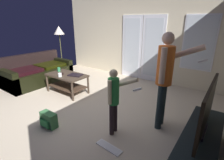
# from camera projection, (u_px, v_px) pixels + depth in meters

# --- Properties ---
(ground_plane) EXTENTS (5.80, 5.27, 0.02)m
(ground_plane) POSITION_uv_depth(u_px,v_px,m) (80.00, 106.00, 3.89)
(ground_plane) COLOR #C3B29A
(wall_back_with_doors) EXTENTS (5.80, 0.09, 2.88)m
(wall_back_with_doors) POSITION_uv_depth(u_px,v_px,m) (139.00, 36.00, 5.37)
(wall_back_with_doors) COLOR beige
(wall_back_with_doors) RESTS_ON ground_plane
(leather_couch) EXTENTS (0.95, 1.94, 0.88)m
(leather_couch) POSITION_uv_depth(u_px,v_px,m) (38.00, 73.00, 5.24)
(leather_couch) COLOR black
(leather_couch) RESTS_ON ground_plane
(coffee_table) EXTENTS (1.07, 0.61, 0.51)m
(coffee_table) POSITION_uv_depth(u_px,v_px,m) (67.00, 79.00, 4.48)
(coffee_table) COLOR #3D3026
(coffee_table) RESTS_ON ground_plane
(tv_stand) EXTENTS (0.44, 1.55, 0.43)m
(tv_stand) POSITION_uv_depth(u_px,v_px,m) (199.00, 146.00, 2.32)
(tv_stand) COLOR black
(tv_stand) RESTS_ON ground_plane
(flat_screen_tv) EXTENTS (0.08, 1.17, 0.69)m
(flat_screen_tv) POSITION_uv_depth(u_px,v_px,m) (207.00, 109.00, 2.13)
(flat_screen_tv) COLOR black
(flat_screen_tv) RESTS_ON tv_stand
(person_adult) EXTENTS (0.71, 0.52, 1.68)m
(person_adult) POSITION_uv_depth(u_px,v_px,m) (165.00, 73.00, 2.81)
(person_adult) COLOR #1E2C2F
(person_adult) RESTS_ON ground_plane
(person_child) EXTENTS (0.50, 0.35, 1.14)m
(person_child) POSITION_uv_depth(u_px,v_px,m) (114.00, 96.00, 2.72)
(person_child) COLOR #2A1F22
(person_child) RESTS_ON ground_plane
(floor_lamp) EXTENTS (0.36, 0.36, 1.67)m
(floor_lamp) POSITION_uv_depth(u_px,v_px,m) (59.00, 32.00, 5.96)
(floor_lamp) COLOR #2B2E21
(floor_lamp) RESTS_ON ground_plane
(backpack) EXTENTS (0.33, 0.19, 0.28)m
(backpack) POSITION_uv_depth(u_px,v_px,m) (49.00, 120.00, 3.07)
(backpack) COLOR #366C3F
(backpack) RESTS_ON ground_plane
(loose_keyboard) EXTENTS (0.45, 0.17, 0.02)m
(loose_keyboard) POSITION_uv_depth(u_px,v_px,m) (109.00, 147.00, 2.58)
(loose_keyboard) COLOR white
(loose_keyboard) RESTS_ON ground_plane
(laptop_closed) EXTENTS (0.39, 0.33, 0.03)m
(laptop_closed) POSITION_uv_depth(u_px,v_px,m) (75.00, 75.00, 4.35)
(laptop_closed) COLOR black
(laptop_closed) RESTS_ON coffee_table
(cup_near_edge) EXTENTS (0.08, 0.08, 0.12)m
(cup_near_edge) POSITION_uv_depth(u_px,v_px,m) (59.00, 69.00, 4.67)
(cup_near_edge) COLOR #338654
(cup_near_edge) RESTS_ON coffee_table
(cup_by_laptop) EXTENTS (0.09, 0.09, 0.09)m
(cup_by_laptop) POSITION_uv_depth(u_px,v_px,m) (60.00, 75.00, 4.24)
(cup_by_laptop) COLOR white
(cup_by_laptop) RESTS_ON coffee_table
(tv_remote_black) EXTENTS (0.16, 0.15, 0.02)m
(tv_remote_black) POSITION_uv_depth(u_px,v_px,m) (62.00, 74.00, 4.45)
(tv_remote_black) COLOR black
(tv_remote_black) RESTS_ON coffee_table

